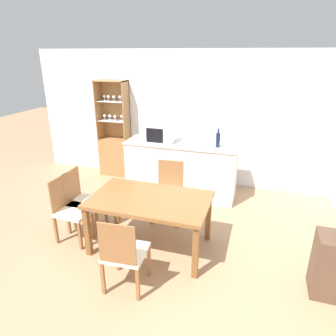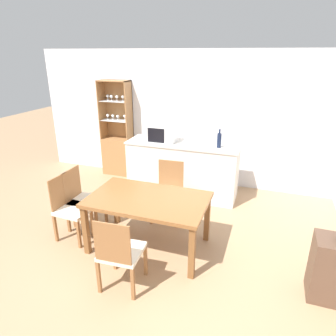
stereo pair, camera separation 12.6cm
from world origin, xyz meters
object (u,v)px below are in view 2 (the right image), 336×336
object	(u,v)px
display_cabinet	(118,147)
dining_chair_head_far	(168,191)
dining_table	(148,204)
dining_chair_head_near	(120,252)
dining_chair_side_left_near	(72,208)
wine_bottle	(219,140)
microwave	(163,134)
dining_chair_side_left_far	(83,199)

from	to	relation	value
display_cabinet	dining_chair_head_far	world-z (taller)	display_cabinet
display_cabinet	dining_table	distance (m)	2.78
display_cabinet	dining_chair_head_near	xyz separation A→B (m)	(1.65, -3.05, -0.13)
dining_table	dining_chair_side_left_near	bearing A→B (deg)	-172.93
wine_bottle	microwave	bearing A→B (deg)	178.14
dining_chair_head_near	dining_chair_side_left_near	bearing A→B (deg)	145.25
dining_chair_side_left_far	dining_chair_head_near	xyz separation A→B (m)	(1.11, -0.94, 0.00)
dining_table	dining_chair_head_near	distance (m)	0.83
dining_chair_head_near	display_cabinet	bearing A→B (deg)	114.67
dining_chair_head_far	wine_bottle	xyz separation A→B (m)	(0.60, 0.85, 0.66)
dining_chair_side_left_near	dining_chair_head_near	distance (m)	1.29
dining_chair_side_left_near	dining_chair_head_near	xyz separation A→B (m)	(1.11, -0.67, 0.00)
dining_chair_side_left_near	microwave	bearing A→B (deg)	162.50
display_cabinet	dining_chair_side_left_far	size ratio (longest dim) A/B	2.15
display_cabinet	wine_bottle	size ratio (longest dim) A/B	6.23
dining_chair_side_left_far	wine_bottle	world-z (taller)	wine_bottle
dining_table	dining_chair_side_left_far	distance (m)	1.13
dining_chair_head_near	microwave	bearing A→B (deg)	95.82
microwave	dining_chair_side_left_far	bearing A→B (deg)	-114.10
dining_chair_side_left_near	dining_chair_head_far	bearing A→B (deg)	133.79
dining_chair_side_left_far	dining_chair_head_near	world-z (taller)	same
dining_chair_side_left_near	display_cabinet	bearing A→B (deg)	-163.99
dining_chair_head_near	wine_bottle	distance (m)	2.61
dining_table	display_cabinet	bearing A→B (deg)	126.21
dining_chair_side_left_far	dining_chair_head_far	bearing A→B (deg)	119.33
dining_chair_side_left_near	wine_bottle	bearing A→B (deg)	139.62
microwave	wine_bottle	xyz separation A→B (m)	(1.02, -0.03, -0.02)
dining_chair_head_far	dining_chair_side_left_near	bearing A→B (deg)	37.10
dining_chair_head_near	wine_bottle	size ratio (longest dim) A/B	2.90
dining_chair_head_far	wine_bottle	size ratio (longest dim) A/B	2.90
dining_table	dining_chair_side_left_far	xyz separation A→B (m)	(-1.10, 0.14, -0.19)
dining_chair_head_near	microwave	xyz separation A→B (m)	(-0.42, 2.49, 0.68)
display_cabinet	dining_chair_side_left_far	world-z (taller)	display_cabinet
dining_table	wine_bottle	bearing A→B (deg)	69.98
dining_chair_head_near	dining_chair_head_far	xyz separation A→B (m)	(-0.01, 1.61, 0.00)
dining_table	dining_chair_head_near	bearing A→B (deg)	-89.77
dining_chair_head_far	microwave	world-z (taller)	microwave
display_cabinet	dining_chair_head_far	bearing A→B (deg)	-41.27
dining_chair_side_left_far	dining_chair_side_left_near	bearing A→B (deg)	-1.80
dining_chair_side_left_near	dining_chair_head_near	world-z (taller)	same
dining_chair_side_left_near	dining_table	bearing A→B (deg)	100.35
dining_table	dining_chair_head_near	size ratio (longest dim) A/B	1.68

